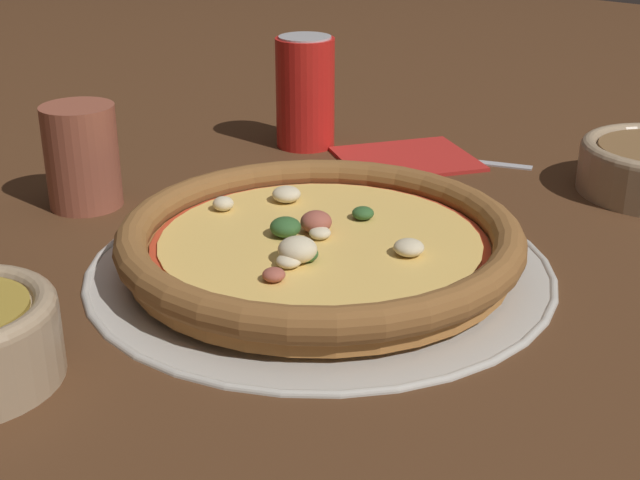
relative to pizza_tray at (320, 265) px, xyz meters
The scene contains 7 objects.
ground_plane 0.00m from the pizza_tray, ahead, with size 3.00×3.00×0.00m, color #4C2D19.
pizza_tray is the anchor object (origin of this frame).
pizza 0.02m from the pizza_tray, 33.28° to the right, with size 0.32×0.32×0.04m.
drinking_cup 0.27m from the pizza_tray, 81.30° to the right, with size 0.07×0.07×0.10m.
napkin 0.29m from the pizza_tray, 157.72° to the right, with size 0.18×0.18×0.01m.
fork 0.31m from the pizza_tray, 162.78° to the right, with size 0.08×0.18×0.00m.
beverage_can 0.34m from the pizza_tray, 135.96° to the right, with size 0.07×0.07×0.12m.
Camera 1 is at (0.49, 0.43, 0.31)m, focal length 50.00 mm.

